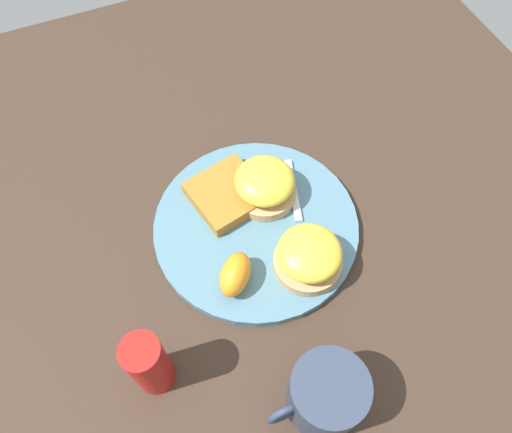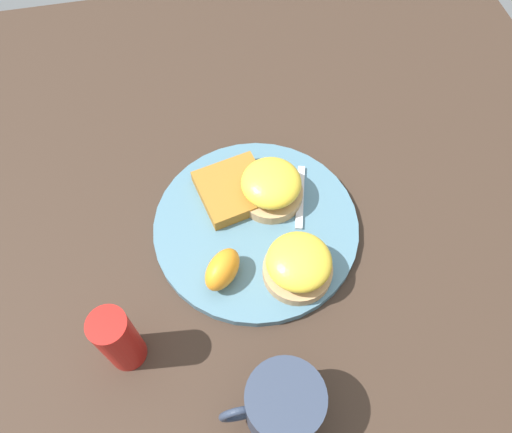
% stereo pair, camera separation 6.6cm
% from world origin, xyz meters
% --- Properties ---
extents(ground_plane, '(1.10, 1.10, 0.00)m').
position_xyz_m(ground_plane, '(0.00, 0.00, 0.00)').
color(ground_plane, '#38281E').
extents(plate, '(0.28, 0.28, 0.01)m').
position_xyz_m(plate, '(0.00, 0.00, 0.01)').
color(plate, slate).
rests_on(plate, ground_plane).
extents(sandwich_benedict_left, '(0.09, 0.09, 0.06)m').
position_xyz_m(sandwich_benedict_left, '(-0.04, 0.08, 0.04)').
color(sandwich_benedict_left, tan).
rests_on(sandwich_benedict_left, plate).
extents(sandwich_benedict_right, '(0.09, 0.09, 0.06)m').
position_xyz_m(sandwich_benedict_right, '(-0.03, -0.04, 0.04)').
color(sandwich_benedict_right, tan).
rests_on(sandwich_benedict_right, plate).
extents(hashbrown_patty, '(0.11, 0.11, 0.02)m').
position_xyz_m(hashbrown_patty, '(0.02, -0.05, 0.02)').
color(hashbrown_patty, '#9E6924').
rests_on(hashbrown_patty, plate).
extents(orange_wedge, '(0.07, 0.07, 0.04)m').
position_xyz_m(orange_wedge, '(0.06, 0.07, 0.04)').
color(orange_wedge, orange).
rests_on(orange_wedge, plate).
extents(fork, '(0.07, 0.19, 0.00)m').
position_xyz_m(fork, '(-0.05, 0.03, 0.02)').
color(fork, silver).
rests_on(fork, plate).
extents(cup, '(0.11, 0.08, 0.09)m').
position_xyz_m(cup, '(0.02, 0.24, 0.04)').
color(cup, '#2D384C').
rests_on(cup, ground_plane).
extents(condiment_bottle, '(0.04, 0.04, 0.11)m').
position_xyz_m(condiment_bottle, '(0.19, 0.14, 0.06)').
color(condiment_bottle, '#B21914').
rests_on(condiment_bottle, ground_plane).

